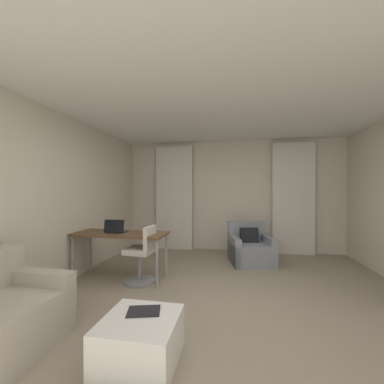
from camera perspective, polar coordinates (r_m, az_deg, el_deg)
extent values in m
plane|color=gray|center=(3.09, 8.43, -27.19)|extent=(12.00, 12.00, 0.00)
cube|color=beige|center=(5.77, 9.39, -0.88)|extent=(5.12, 0.06, 2.60)
cube|color=beige|center=(3.79, -33.46, -1.64)|extent=(0.06, 6.12, 2.60)
cube|color=white|center=(2.99, 8.49, 24.06)|extent=(5.12, 6.12, 0.06)
cube|color=silver|center=(5.82, -4.29, -1.36)|extent=(0.90, 0.06, 2.50)
cube|color=silver|center=(5.78, 23.12, -1.40)|extent=(0.90, 0.06, 2.50)
cube|color=#B2A899|center=(3.14, -33.03, -20.77)|extent=(0.81, 0.19, 0.60)
cube|color=gray|center=(4.95, 13.97, -14.05)|extent=(0.93, 0.92, 0.39)
cube|color=gray|center=(5.17, 13.01, -9.03)|extent=(0.80, 0.30, 0.38)
cube|color=gray|center=(5.03, 17.71, -13.00)|extent=(0.28, 0.79, 0.53)
cube|color=gray|center=(4.85, 10.08, -13.47)|extent=(0.28, 0.79, 0.53)
cube|color=black|center=(4.99, 13.60, -10.42)|extent=(0.39, 0.27, 0.37)
cube|color=brown|center=(4.07, -16.74, -9.56)|extent=(1.48, 0.57, 0.04)
cylinder|color=#99999E|center=(4.68, -23.13, -12.91)|extent=(0.04, 0.04, 0.71)
cylinder|color=#99999E|center=(4.11, -6.23, -14.77)|extent=(0.04, 0.04, 0.71)
cylinder|color=#99999E|center=(4.31, -26.71, -14.11)|extent=(0.04, 0.04, 0.71)
cylinder|color=#99999E|center=(3.68, -8.42, -16.62)|extent=(0.04, 0.04, 0.71)
cylinder|color=gray|center=(3.95, -12.43, -17.31)|extent=(0.06, 0.06, 0.46)
cylinder|color=gray|center=(4.02, -12.42, -20.16)|extent=(0.48, 0.48, 0.04)
cube|color=silver|center=(3.87, -12.43, -13.50)|extent=(0.42, 0.42, 0.08)
cube|color=silver|center=(3.76, -10.07, -10.66)|extent=(0.08, 0.36, 0.34)
cube|color=#2D2D33|center=(4.10, -17.57, -9.05)|extent=(0.34, 0.25, 0.02)
cube|color=black|center=(3.99, -18.18, -7.75)|extent=(0.32, 0.08, 0.20)
cube|color=white|center=(2.37, -12.29, -31.37)|extent=(0.62, 0.61, 0.37)
cube|color=black|center=(2.36, -11.49, -26.19)|extent=(0.32, 0.27, 0.01)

